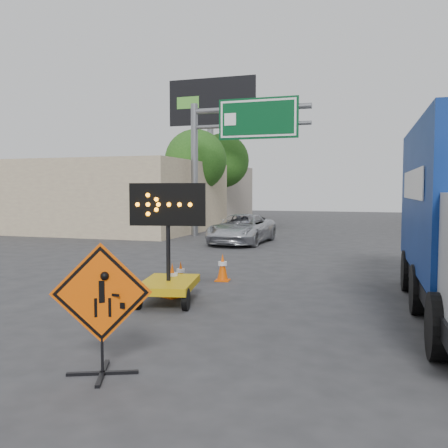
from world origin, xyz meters
The scene contains 13 objects.
ground centered at (0.00, 0.00, 0.00)m, with size 100.00×100.00×0.00m, color #2D2D30.
storefront_left_near centered at (-14.00, 20.00, 2.00)m, with size 14.00×10.00×4.00m, color #C6B68F.
storefront_left_far centered at (-15.00, 34.00, 2.20)m, with size 12.00×10.00×4.40m, color #A09385.
highway_gantry centered at (-4.43, 17.96, 5.07)m, with size 6.18×0.38×6.90m.
billboard centered at (-8.35, 25.87, 7.35)m, with size 6.10×0.54×9.85m.
tree_left_near centered at (-8.00, 22.00, 4.16)m, with size 3.71×3.71×6.03m.
tree_left_far centered at (-9.00, 30.00, 4.60)m, with size 4.10×4.10×6.66m.
construction_sign centered at (-0.48, -0.55, 0.92)m, with size 1.21×0.87×1.74m.
arrow_board centered at (-1.38, 3.50, 0.58)m, with size 1.60×1.98×2.55m.
pickup_truck centered at (-3.17, 15.32, 0.66)m, with size 2.18×4.73×1.32m, color silver.
cone_a centered at (-1.54, 4.07, 0.39)m, with size 0.52×0.52×0.78m.
cone_b centered at (-1.85, 5.26, 0.32)m, with size 0.38×0.38×0.63m.
cone_c centered at (-1.10, 6.32, 0.36)m, with size 0.41×0.41×0.73m.
Camera 1 is at (3.02, -6.11, 2.42)m, focal length 40.00 mm.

